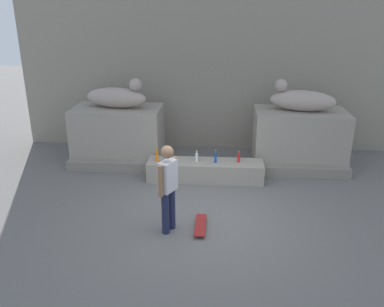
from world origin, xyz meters
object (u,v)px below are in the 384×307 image
object	(u,v)px
skateboard	(201,225)
bottle_blue	(215,157)
statue_reclining_left	(117,97)
skater	(168,185)
bottle_orange	(157,156)
statue_reclining_right	(301,100)
bottle_clear	(197,157)
bottle_red	(239,158)

from	to	relation	value
skateboard	bottle_blue	size ratio (longest dim) A/B	2.50
statue_reclining_left	skater	distance (m)	4.00
bottle_blue	bottle_orange	distance (m)	1.38
statue_reclining_right	bottle_clear	world-z (taller)	statue_reclining_right
statue_reclining_left	statue_reclining_right	xyz separation A→B (m)	(4.64, 0.01, 0.00)
statue_reclining_left	bottle_orange	distance (m)	2.03
skater	bottle_red	world-z (taller)	skater
skater	bottle_blue	world-z (taller)	skater
skateboard	bottle_clear	xyz separation A→B (m)	(-0.22, 2.25, 0.51)
skater	skateboard	size ratio (longest dim) A/B	2.09
skateboard	bottle_blue	world-z (taller)	bottle_blue
bottle_red	statue_reclining_left	bearing A→B (deg)	160.23
statue_reclining_left	skater	bearing A→B (deg)	-54.53
bottle_blue	bottle_clear	distance (m)	0.45
skateboard	bottle_orange	world-z (taller)	bottle_orange
skateboard	bottle_clear	world-z (taller)	bottle_clear
skateboard	bottle_red	size ratio (longest dim) A/B	2.94
bottle_red	bottle_orange	bearing A→B (deg)	-177.76
bottle_blue	bottle_clear	size ratio (longest dim) A/B	1.19
skater	bottle_clear	bearing A→B (deg)	17.82
bottle_orange	bottle_red	world-z (taller)	bottle_orange
statue_reclining_left	bottle_clear	size ratio (longest dim) A/B	6.22
bottle_blue	bottle_orange	size ratio (longest dim) A/B	1.02
statue_reclining_right	bottle_clear	size ratio (longest dim) A/B	6.27
statue_reclining_right	bottle_red	world-z (taller)	statue_reclining_right
statue_reclining_right	bottle_blue	bearing A→B (deg)	41.56
bottle_red	skateboard	bearing A→B (deg)	-108.78
statue_reclining_left	bottle_blue	world-z (taller)	statue_reclining_left
bottle_clear	bottle_orange	bearing A→B (deg)	-176.67
statue_reclining_left	skater	xyz separation A→B (m)	(1.75, -3.51, -0.81)
skateboard	bottle_orange	bearing A→B (deg)	27.78
skater	skateboard	xyz separation A→B (m)	(0.58, 0.12, -0.86)
statue_reclining_right	bottle_orange	size ratio (longest dim) A/B	5.34
bottle_red	bottle_clear	bearing A→B (deg)	-178.78
bottle_blue	bottle_clear	bearing A→B (deg)	172.47
statue_reclining_right	statue_reclining_left	bearing A→B (deg)	11.63
statue_reclining_right	bottle_blue	world-z (taller)	statue_reclining_right
skater	bottle_red	bearing A→B (deg)	-2.94
skater	bottle_blue	distance (m)	2.47
bottle_orange	bottle_red	distance (m)	1.93
statue_reclining_right	skater	distance (m)	4.63
bottle_blue	bottle_red	distance (m)	0.55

